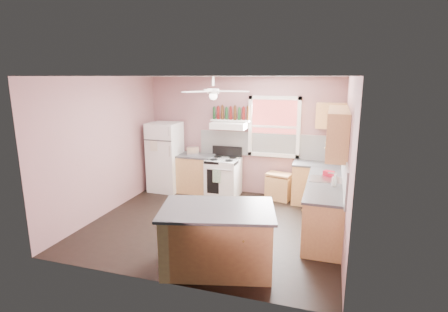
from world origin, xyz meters
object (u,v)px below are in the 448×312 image
(stove, at_px, (223,177))
(island, at_px, (218,239))
(toaster, at_px, (193,151))
(cart, at_px, (279,188))
(refrigerator, at_px, (165,157))

(stove, relative_size, island, 0.58)
(toaster, relative_size, cart, 0.53)
(toaster, distance_m, stove, 0.97)
(toaster, relative_size, stove, 0.33)
(refrigerator, relative_size, cart, 3.09)
(stove, relative_size, cart, 1.62)
(refrigerator, xyz_separation_m, cart, (2.71, 0.14, -0.55))
(refrigerator, height_order, stove, refrigerator)
(cart, bearing_deg, island, -84.36)
(cart, bearing_deg, toaster, -166.72)
(toaster, height_order, island, toaster)
(refrigerator, xyz_separation_m, island, (2.31, -2.98, -0.39))
(cart, height_order, island, island)
(stove, distance_m, island, 3.15)
(stove, xyz_separation_m, island, (0.86, -3.03, 0.00))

